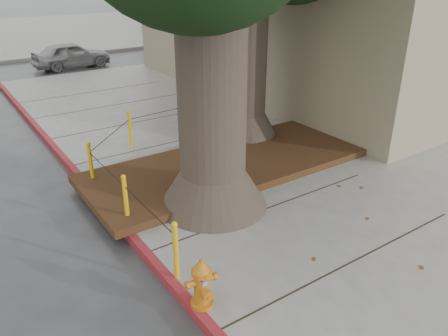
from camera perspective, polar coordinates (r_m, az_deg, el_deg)
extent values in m
plane|color=#28282B|center=(6.91, 13.50, -14.23)|extent=(140.00, 140.00, 0.00)
cube|color=slate|center=(12.53, 24.12, 3.05)|extent=(16.00, 26.00, 0.15)
cube|color=slate|center=(35.18, -17.96, 16.92)|extent=(16.00, 20.00, 0.15)
cube|color=maroon|center=(7.58, -11.55, -9.36)|extent=(0.14, 26.00, 0.16)
cube|color=black|center=(9.79, 0.64, 0.48)|extent=(6.40, 2.60, 0.16)
cone|color=#4C3F33|center=(8.18, -1.45, -2.63)|extent=(2.04, 2.04, 0.70)
cylinder|color=#4C3F33|center=(7.46, -1.61, 11.33)|extent=(1.20, 1.20, 4.22)
cone|color=#4C3F33|center=(11.44, 2.69, 5.58)|extent=(1.77, 1.77, 0.70)
cylinder|color=#4C3F33|center=(10.97, 2.88, 14.59)|extent=(1.04, 1.04, 3.84)
cylinder|color=#E3AC0C|center=(6.33, -6.30, -10.80)|extent=(0.08, 0.08, 0.90)
sphere|color=#E3AC0C|center=(6.08, -6.50, -7.35)|extent=(0.09, 0.09, 0.09)
cylinder|color=#E3AC0C|center=(7.74, -12.70, -4.15)|extent=(0.08, 0.08, 0.90)
sphere|color=#E3AC0C|center=(7.54, -13.01, -1.15)|extent=(0.09, 0.09, 0.09)
cylinder|color=#E3AC0C|center=(9.29, -16.97, 0.41)|extent=(0.08, 0.08, 0.90)
sphere|color=#E3AC0C|center=(9.12, -17.32, 2.99)|extent=(0.09, 0.09, 0.09)
cylinder|color=#E3AC0C|center=(11.06, -12.14, 4.90)|extent=(0.08, 0.08, 0.90)
sphere|color=#E3AC0C|center=(10.92, -12.35, 7.12)|extent=(0.09, 0.09, 0.09)
cylinder|color=#E3AC0C|center=(12.16, -2.91, 7.26)|extent=(0.08, 0.08, 0.90)
sphere|color=#E3AC0C|center=(12.03, -2.95, 9.31)|extent=(0.09, 0.09, 0.09)
cylinder|color=black|center=(6.88, -10.01, -5.24)|extent=(0.02, 1.80, 0.02)
cylinder|color=black|center=(8.39, -15.23, -0.01)|extent=(0.02, 1.80, 0.02)
cylinder|color=black|center=(10.06, -14.51, 4.28)|extent=(1.51, 1.51, 0.02)
cylinder|color=black|center=(11.49, -7.39, 7.43)|extent=(2.20, 0.22, 0.02)
cylinder|color=#CB6D14|center=(6.12, -2.87, -17.18)|extent=(0.34, 0.34, 0.06)
cylinder|color=#CB6D14|center=(5.95, -2.93, -15.33)|extent=(0.23, 0.23, 0.48)
cylinder|color=#CB6D14|center=(5.79, -2.98, -13.44)|extent=(0.31, 0.31, 0.07)
cone|color=#CB6D14|center=(5.74, -3.00, -12.72)|extent=(0.29, 0.29, 0.13)
cylinder|color=#CB6D14|center=(5.69, -3.02, -12.03)|extent=(0.06, 0.06, 0.05)
cylinder|color=#CB6D14|center=(5.84, -4.10, -14.81)|extent=(0.14, 0.10, 0.09)
cylinder|color=#CB6D14|center=(5.92, -1.82, -14.12)|extent=(0.14, 0.10, 0.09)
cylinder|color=#CB6D14|center=(5.87, -2.43, -15.98)|extent=(0.14, 0.15, 0.13)
cube|color=#5999D8|center=(5.79, -2.49, -14.92)|extent=(0.07, 0.01, 0.07)
imported|color=#9C9CA1|center=(21.73, -19.31, 13.77)|extent=(3.50, 1.61, 1.16)
imported|color=maroon|center=(25.22, -1.70, 16.44)|extent=(3.49, 1.39, 1.13)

